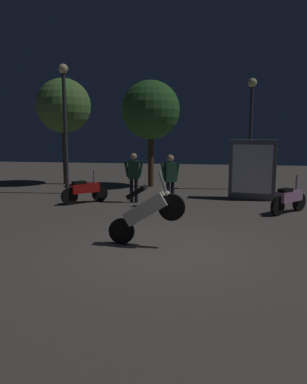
% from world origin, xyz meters
% --- Properties ---
extents(ground_plane, '(40.00, 40.00, 0.00)m').
position_xyz_m(ground_plane, '(0.00, 0.00, 0.00)').
color(ground_plane, '#605951').
extents(motorcycle_white_foreground, '(1.66, 0.39, 1.63)m').
position_xyz_m(motorcycle_white_foreground, '(-0.50, 0.16, 0.74)').
color(motorcycle_white_foreground, black).
rests_on(motorcycle_white_foreground, ground_plane).
extents(motorcycle_pink_parked_left, '(1.20, 1.28, 1.11)m').
position_xyz_m(motorcycle_pink_parked_left, '(3.09, 4.02, 0.44)').
color(motorcycle_pink_parked_left, black).
rests_on(motorcycle_pink_parked_left, ground_plane).
extents(motorcycle_red_parked_right, '(1.28, 1.21, 1.11)m').
position_xyz_m(motorcycle_red_parked_right, '(-3.38, 4.60, 0.44)').
color(motorcycle_red_parked_right, black).
rests_on(motorcycle_red_parked_right, ground_plane).
extents(person_rider_beside, '(0.67, 0.28, 1.67)m').
position_xyz_m(person_rider_beside, '(-1.78, 4.98, 1.00)').
color(person_rider_beside, black).
rests_on(person_rider_beside, ground_plane).
extents(person_bystander_far, '(0.62, 0.41, 1.66)m').
position_xyz_m(person_bystander_far, '(-0.48, 4.47, 0.99)').
color(person_bystander_far, black).
rests_on(person_bystander_far, ground_plane).
extents(streetlamp_near, '(0.36, 0.36, 4.84)m').
position_xyz_m(streetlamp_near, '(-4.71, 6.42, 3.09)').
color(streetlamp_near, '#38383D').
rests_on(streetlamp_near, ground_plane).
extents(streetlamp_far, '(0.36, 0.36, 4.46)m').
position_xyz_m(streetlamp_far, '(2.30, 8.60, 2.88)').
color(streetlamp_far, '#38383D').
rests_on(streetlamp_far, ground_plane).
extents(tree_left_bg, '(2.39, 2.39, 4.68)m').
position_xyz_m(tree_left_bg, '(-5.75, 8.94, 3.46)').
color(tree_left_bg, '#4C331E').
rests_on(tree_left_bg, ground_plane).
extents(tree_center_bg, '(2.46, 2.46, 4.50)m').
position_xyz_m(tree_center_bg, '(-1.83, 8.76, 3.25)').
color(tree_center_bg, '#4C331E').
rests_on(tree_center_bg, ground_plane).
extents(kiosk_billboard, '(1.66, 0.77, 2.10)m').
position_xyz_m(kiosk_billboard, '(2.22, 6.27, 1.05)').
color(kiosk_billboard, '#595960').
rests_on(kiosk_billboard, ground_plane).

